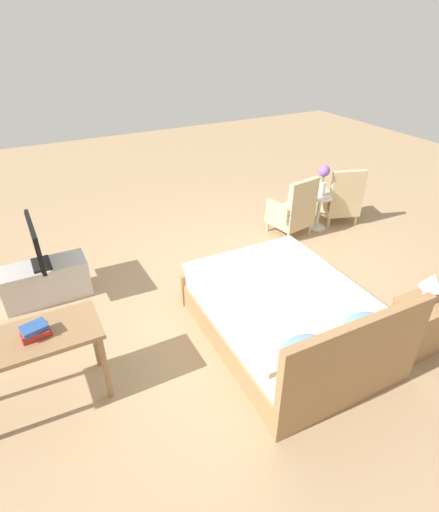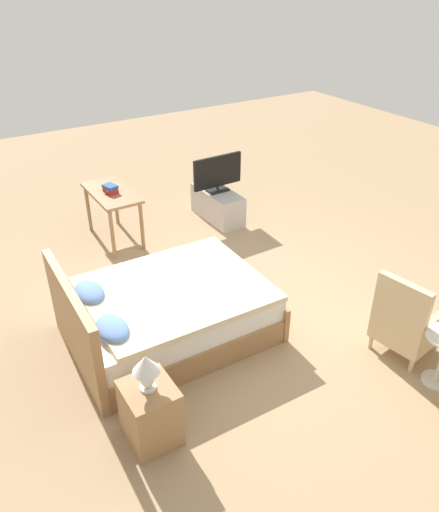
{
  "view_description": "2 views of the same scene",
  "coord_description": "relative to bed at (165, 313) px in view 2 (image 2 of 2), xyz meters",
  "views": [
    {
      "loc": [
        2.07,
        3.46,
        2.94
      ],
      "look_at": [
        0.35,
        0.18,
        0.69
      ],
      "focal_mm": 28.0,
      "sensor_mm": 36.0,
      "label": 1
    },
    {
      "loc": [
        -3.8,
        2.7,
        3.44
      ],
      "look_at": [
        0.09,
        0.28,
        0.72
      ],
      "focal_mm": 35.0,
      "sensor_mm": 36.0,
      "label": 2
    }
  ],
  "objects": [
    {
      "name": "vanity_desk",
      "position": [
        2.28,
        -0.35,
        0.33
      ],
      "size": [
        1.04,
        0.52,
        0.74
      ],
      "color": "#8E6B47",
      "rests_on": "ground_plane"
    },
    {
      "name": "armchair_by_window_right",
      "position": [
        -1.48,
        -1.9,
        0.08
      ],
      "size": [
        0.62,
        0.62,
        0.92
      ],
      "color": "#CCB284",
      "rests_on": "ground_plane"
    },
    {
      "name": "nightstand",
      "position": [
        -1.12,
        0.68,
        -0.02
      ],
      "size": [
        0.44,
        0.41,
        0.56
      ],
      "color": "#997047",
      "rests_on": "ground_plane"
    },
    {
      "name": "bed",
      "position": [
        0.0,
        0.0,
        0.0
      ],
      "size": [
        1.53,
        2.05,
        0.96
      ],
      "color": "#997047",
      "rests_on": "ground_plane"
    },
    {
      "name": "tv_flatscreen",
      "position": [
        2.09,
        -1.93,
        0.44
      ],
      "size": [
        0.21,
        0.8,
        0.54
      ],
      "color": "black",
      "rests_on": "tv_stand"
    },
    {
      "name": "ground_plane",
      "position": [
        -0.0,
        -1.0,
        -0.3
      ],
      "size": [
        16.0,
        16.0,
        0.0
      ],
      "primitive_type": "plane",
      "color": "#A38460"
    },
    {
      "name": "tv_stand",
      "position": [
        2.08,
        -1.93,
        -0.07
      ],
      "size": [
        0.96,
        0.4,
        0.46
      ],
      "color": "#B7B2AD",
      "rests_on": "ground_plane"
    },
    {
      "name": "book_stack",
      "position": [
        2.25,
        -0.33,
        0.49
      ],
      "size": [
        0.23,
        0.18,
        0.11
      ],
      "color": "#AD2823",
      "rests_on": "vanity_desk"
    },
    {
      "name": "table_lamp",
      "position": [
        -1.12,
        0.68,
        0.47
      ],
      "size": [
        0.22,
        0.22,
        0.33
      ],
      "color": "silver",
      "rests_on": "nightstand"
    }
  ]
}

